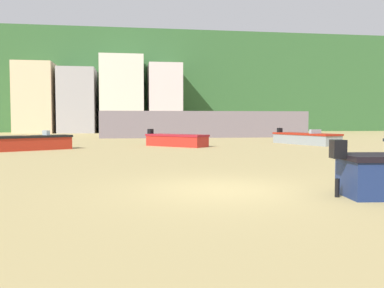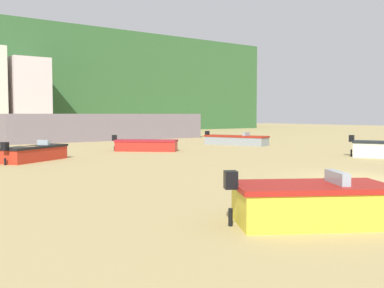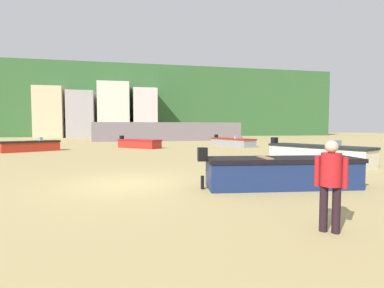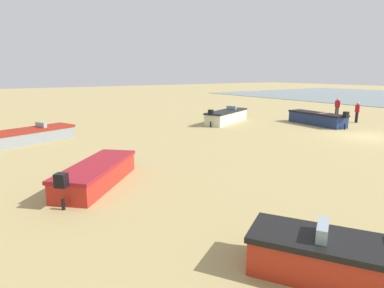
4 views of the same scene
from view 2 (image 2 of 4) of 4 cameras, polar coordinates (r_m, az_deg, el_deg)
The scene contains 7 objects.
ground_plane at distance 19.03m, azimuth 19.95°, elevation -4.08°, with size 160.00×160.00×0.00m, color tan.
harbor_pier at distance 45.25m, azimuth -9.97°, elevation 2.08°, with size 20.22×2.40×2.55m, color slate.
townhouse_far_right at distance 60.16m, azimuth -19.87°, elevation 5.47°, with size 4.43×6.33×9.22m, color beige.
boat_red_1 at distance 31.55m, azimuth -5.69°, elevation -0.16°, with size 3.97×3.90×1.09m.
boat_grey_2 at distance 37.81m, azimuth 5.46°, elevation 0.48°, with size 3.27×5.52×1.10m.
boat_yellow_3 at distance 10.91m, azimuth 14.50°, elevation -7.11°, with size 3.88×3.33×1.24m.
boat_red_4 at distance 26.06m, azimuth -18.82°, elevation -1.07°, with size 4.15×3.20×1.14m.
Camera 2 is at (-15.91, -10.14, 2.50)m, focal length 43.23 mm.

